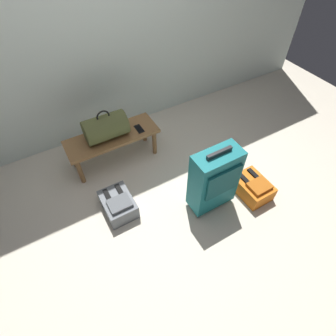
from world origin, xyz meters
TOP-DOWN VIEW (x-y plane):
  - ground_plane at (0.00, 0.00)m, footprint 6.60×6.60m
  - back_wall at (0.00, 1.60)m, footprint 6.00×0.10m
  - bench at (-0.27, 0.99)m, footprint 1.00×0.36m
  - duffel_bag_olive at (-0.31, 0.99)m, footprint 0.44×0.26m
  - cell_phone at (0.04, 0.94)m, footprint 0.07×0.14m
  - suitcase_upright_teal at (0.32, -0.05)m, footprint 0.44×0.24m
  - backpack_grey at (-0.51, 0.33)m, footprint 0.28×0.38m
  - backpack_orange at (0.77, -0.17)m, footprint 0.28×0.38m

SIDE VIEW (x-z plane):
  - ground_plane at x=0.00m, z-range 0.00..0.00m
  - backpack_grey at x=-0.51m, z-range -0.01..0.20m
  - backpack_orange at x=0.77m, z-range -0.01..0.20m
  - bench at x=-0.27m, z-range 0.13..0.50m
  - cell_phone at x=0.04m, z-range 0.37..0.38m
  - suitcase_upright_teal at x=0.32m, z-range 0.01..0.75m
  - duffel_bag_olive at x=-0.31m, z-range 0.33..0.67m
  - back_wall at x=0.00m, z-range 0.00..2.80m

